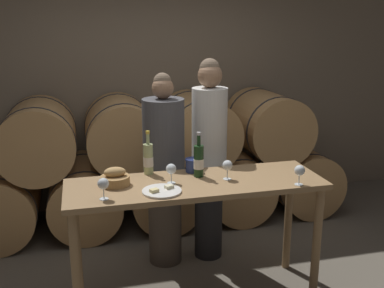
{
  "coord_description": "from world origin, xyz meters",
  "views": [
    {
      "loc": [
        -0.77,
        -2.95,
        2.05
      ],
      "look_at": [
        0.0,
        0.12,
        1.2
      ],
      "focal_mm": 42.0,
      "sensor_mm": 36.0,
      "label": 1
    }
  ],
  "objects_px": {
    "wine_glass_right": "(300,171)",
    "wine_bottle_white": "(148,159)",
    "wine_glass_left": "(171,169)",
    "wine_glass_far_left": "(103,184)",
    "blue_crock": "(193,165)",
    "bread_basket": "(115,178)",
    "person_left": "(164,170)",
    "wine_bottle_red": "(199,161)",
    "tasting_table": "(196,200)",
    "cheese_plate": "(162,191)",
    "person_right": "(209,158)",
    "wine_glass_center": "(227,166)"
  },
  "relations": [
    {
      "from": "wine_bottle_red",
      "to": "wine_bottle_white",
      "type": "relative_size",
      "value": 1.01
    },
    {
      "from": "wine_bottle_white",
      "to": "bread_basket",
      "type": "xyz_separation_m",
      "value": [
        -0.27,
        -0.19,
        -0.07
      ]
    },
    {
      "from": "person_left",
      "to": "wine_glass_right",
      "type": "xyz_separation_m",
      "value": [
        0.81,
        -0.85,
        0.21
      ]
    },
    {
      "from": "wine_glass_right",
      "to": "wine_bottle_white",
      "type": "bearing_deg",
      "value": 153.36
    },
    {
      "from": "person_right",
      "to": "cheese_plate",
      "type": "height_order",
      "value": "person_right"
    },
    {
      "from": "person_right",
      "to": "wine_bottle_red",
      "type": "bearing_deg",
      "value": -114.48
    },
    {
      "from": "wine_bottle_white",
      "to": "person_right",
      "type": "bearing_deg",
      "value": 31.09
    },
    {
      "from": "tasting_table",
      "to": "cheese_plate",
      "type": "height_order",
      "value": "cheese_plate"
    },
    {
      "from": "person_right",
      "to": "wine_bottle_red",
      "type": "relative_size",
      "value": 5.24
    },
    {
      "from": "tasting_table",
      "to": "wine_glass_far_left",
      "type": "relative_size",
      "value": 12.81
    },
    {
      "from": "wine_bottle_white",
      "to": "wine_glass_far_left",
      "type": "height_order",
      "value": "wine_bottle_white"
    },
    {
      "from": "wine_bottle_white",
      "to": "blue_crock",
      "type": "bearing_deg",
      "value": -6.11
    },
    {
      "from": "wine_bottle_white",
      "to": "blue_crock",
      "type": "xyz_separation_m",
      "value": [
        0.34,
        -0.04,
        -0.06
      ]
    },
    {
      "from": "blue_crock",
      "to": "wine_glass_right",
      "type": "height_order",
      "value": "wine_glass_right"
    },
    {
      "from": "wine_glass_left",
      "to": "blue_crock",
      "type": "bearing_deg",
      "value": 44.92
    },
    {
      "from": "blue_crock",
      "to": "tasting_table",
      "type": "bearing_deg",
      "value": -98.17
    },
    {
      "from": "person_left",
      "to": "wine_glass_right",
      "type": "bearing_deg",
      "value": -46.33
    },
    {
      "from": "person_right",
      "to": "wine_glass_left",
      "type": "height_order",
      "value": "person_right"
    },
    {
      "from": "wine_bottle_white",
      "to": "cheese_plate",
      "type": "distance_m",
      "value": 0.42
    },
    {
      "from": "wine_bottle_white",
      "to": "wine_glass_left",
      "type": "relative_size",
      "value": 2.3
    },
    {
      "from": "wine_bottle_white",
      "to": "wine_glass_right",
      "type": "xyz_separation_m",
      "value": [
        0.99,
        -0.5,
        -0.02
      ]
    },
    {
      "from": "bread_basket",
      "to": "blue_crock",
      "type": "bearing_deg",
      "value": 14.15
    },
    {
      "from": "cheese_plate",
      "to": "wine_glass_far_left",
      "type": "bearing_deg",
      "value": -175.12
    },
    {
      "from": "wine_glass_right",
      "to": "wine_glass_center",
      "type": "bearing_deg",
      "value": 152.87
    },
    {
      "from": "wine_bottle_red",
      "to": "wine_glass_left",
      "type": "height_order",
      "value": "wine_bottle_red"
    },
    {
      "from": "wine_bottle_white",
      "to": "blue_crock",
      "type": "distance_m",
      "value": 0.34
    },
    {
      "from": "wine_glass_right",
      "to": "cheese_plate",
      "type": "bearing_deg",
      "value": 174.26
    },
    {
      "from": "person_left",
      "to": "wine_glass_center",
      "type": "relative_size",
      "value": 11.49
    },
    {
      "from": "blue_crock",
      "to": "wine_glass_left",
      "type": "height_order",
      "value": "wine_glass_left"
    },
    {
      "from": "wine_bottle_red",
      "to": "wine_glass_right",
      "type": "bearing_deg",
      "value": -28.5
    },
    {
      "from": "person_left",
      "to": "tasting_table",
      "type": "bearing_deg",
      "value": -78.79
    },
    {
      "from": "person_left",
      "to": "person_right",
      "type": "bearing_deg",
      "value": 0.03
    },
    {
      "from": "blue_crock",
      "to": "bread_basket",
      "type": "distance_m",
      "value": 0.62
    },
    {
      "from": "person_left",
      "to": "cheese_plate",
      "type": "height_order",
      "value": "person_left"
    },
    {
      "from": "blue_crock",
      "to": "wine_glass_far_left",
      "type": "xyz_separation_m",
      "value": [
        -0.7,
        -0.4,
        0.05
      ]
    },
    {
      "from": "wine_bottle_red",
      "to": "wine_bottle_white",
      "type": "height_order",
      "value": "wine_bottle_red"
    },
    {
      "from": "wine_bottle_red",
      "to": "bread_basket",
      "type": "relative_size",
      "value": 1.65
    },
    {
      "from": "person_left",
      "to": "wine_glass_far_left",
      "type": "height_order",
      "value": "person_left"
    },
    {
      "from": "wine_glass_left",
      "to": "wine_glass_far_left",
      "type": "bearing_deg",
      "value": -158.88
    },
    {
      "from": "blue_crock",
      "to": "bread_basket",
      "type": "xyz_separation_m",
      "value": [
        -0.6,
        -0.15,
        -0.01
      ]
    },
    {
      "from": "bread_basket",
      "to": "wine_glass_right",
      "type": "xyz_separation_m",
      "value": [
        1.26,
        -0.31,
        0.05
      ]
    },
    {
      "from": "wine_glass_right",
      "to": "blue_crock",
      "type": "bearing_deg",
      "value": 144.87
    },
    {
      "from": "person_right",
      "to": "wine_glass_far_left",
      "type": "xyz_separation_m",
      "value": [
        -0.94,
        -0.78,
        0.12
      ]
    },
    {
      "from": "wine_bottle_red",
      "to": "wine_glass_right",
      "type": "relative_size",
      "value": 2.33
    },
    {
      "from": "wine_glass_left",
      "to": "person_left",
      "type": "bearing_deg",
      "value": 84.35
    },
    {
      "from": "wine_bottle_red",
      "to": "bread_basket",
      "type": "bearing_deg",
      "value": -176.53
    },
    {
      "from": "tasting_table",
      "to": "cheese_plate",
      "type": "bearing_deg",
      "value": -152.74
    },
    {
      "from": "bread_basket",
      "to": "wine_glass_far_left",
      "type": "xyz_separation_m",
      "value": [
        -0.09,
        -0.25,
        0.05
      ]
    },
    {
      "from": "wine_glass_left",
      "to": "bread_basket",
      "type": "bearing_deg",
      "value": 171.41
    },
    {
      "from": "wine_bottle_red",
      "to": "cheese_plate",
      "type": "xyz_separation_m",
      "value": [
        -0.32,
        -0.25,
        -0.11
      ]
    }
  ]
}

